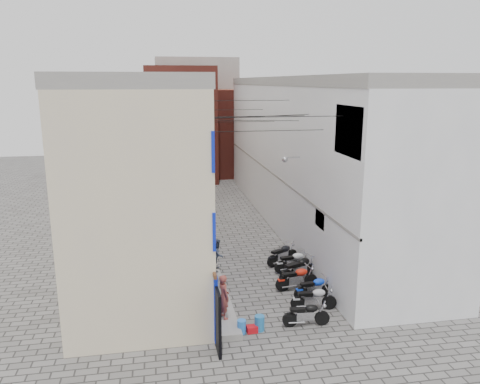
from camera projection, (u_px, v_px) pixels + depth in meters
ground at (287, 336)px, 16.42m from camera, size 90.00×90.00×0.00m
plinth at (196, 226)px, 28.48m from camera, size 0.90×26.00×0.25m
building_left at (144, 157)px, 26.91m from camera, size 5.10×27.00×9.00m
building_right at (309, 152)px, 28.70m from camera, size 5.94×26.00×9.00m
building_far_brick_left at (181, 124)px, 41.73m from camera, size 6.00×6.00×10.00m
building_far_brick_right at (232, 132)px, 44.74m from camera, size 5.00×6.00×8.00m
building_far_concrete at (197, 114)px, 47.70m from camera, size 8.00×5.00×11.00m
far_shopfront at (207, 171)px, 40.27m from camera, size 2.00×0.30×2.40m
overhead_wires at (246, 116)px, 22.10m from camera, size 5.80×13.02×1.32m
motorcycle_a at (306, 313)px, 17.01m from camera, size 1.79×0.69×1.02m
motorcycle_b at (314, 297)px, 18.21m from camera, size 1.87×0.77×1.05m
motorcycle_c at (315, 287)px, 19.18m from camera, size 1.85×0.78×1.04m
motorcycle_d at (297, 277)px, 20.03m from camera, size 1.99×0.86×1.12m
motorcycle_e at (300, 268)px, 20.87m from camera, size 2.26×1.45×1.25m
motorcycle_f at (294, 261)px, 21.89m from camera, size 1.97×0.86×1.11m
motorcycle_g at (282, 253)px, 22.83m from camera, size 1.96×1.43×1.10m
person_a at (224, 297)px, 17.03m from camera, size 0.55×0.70×1.68m
person_b at (217, 254)px, 21.45m from camera, size 0.75×0.85×1.48m
water_jug_near at (242, 327)px, 16.57m from camera, size 0.37×0.37×0.50m
water_jug_far at (259, 323)px, 16.76m from camera, size 0.38×0.38×0.56m
red_crate at (252, 329)px, 16.67m from camera, size 0.40×0.31×0.24m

